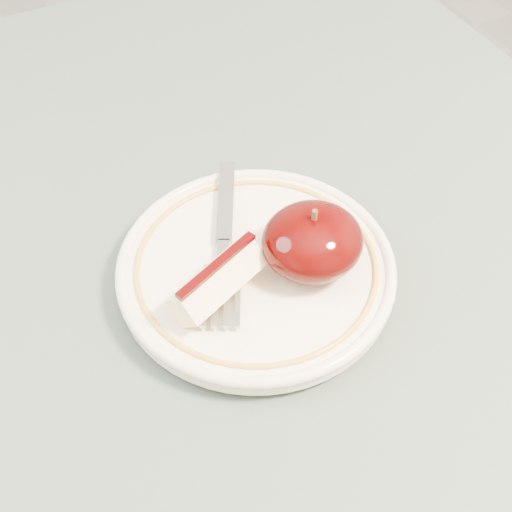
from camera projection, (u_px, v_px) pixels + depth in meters
name	position (u px, v px, depth m)	size (l,w,h in m)	color
table	(156.00, 388.00, 0.57)	(0.90, 0.90, 0.75)	brown
plate	(256.00, 269.00, 0.52)	(0.20, 0.20, 0.02)	beige
apple_half	(312.00, 241.00, 0.50)	(0.07, 0.07, 0.05)	black
apple_wedge	(218.00, 281.00, 0.49)	(0.08, 0.06, 0.03)	#FAE9B8
fork	(224.00, 242.00, 0.52)	(0.09, 0.15, 0.00)	#909398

